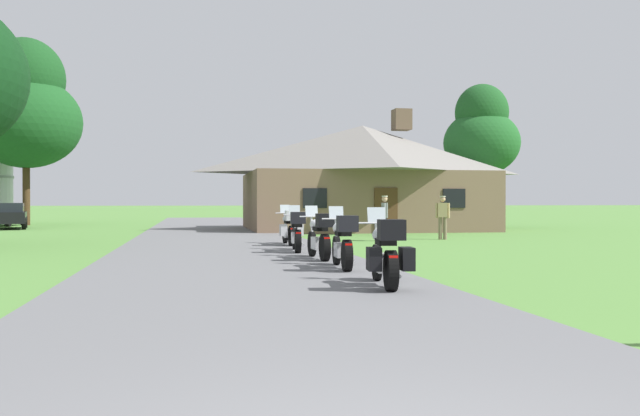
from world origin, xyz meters
name	(u,v)px	position (x,y,z in m)	size (l,w,h in m)	color
ground_plane	(222,245)	(0.00, 20.00, 0.00)	(500.00, 500.00, 0.00)	#56893D
asphalt_driveway	(225,248)	(0.00, 18.00, 0.03)	(6.40, 80.00, 0.06)	slate
motorcycle_silver_nearest_to_camera	(386,254)	(2.15, 7.71, 0.61)	(0.87, 2.08, 1.30)	black
motorcycle_white_second_in_row	(343,242)	(2.12, 10.83, 0.62)	(0.66, 2.08, 1.30)	black
motorcycle_white_third_in_row	(319,236)	(2.07, 13.21, 0.62)	(0.66, 2.08, 1.30)	black
motorcycle_black_fourth_in_row	(297,232)	(1.91, 15.83, 0.62)	(0.67, 2.08, 1.30)	black
motorcycle_silver_farthest_in_row	(289,228)	(2.11, 18.68, 0.61)	(0.72, 2.08, 1.30)	black
stone_lodge	(363,176)	(7.78, 31.41, 2.81)	(12.58, 9.23, 6.36)	brown
bystander_tan_shirt_near_lodge	(443,215)	(8.51, 21.77, 0.95)	(0.53, 0.32, 1.69)	#75664C
bystander_gray_shirt_beside_signpost	(385,216)	(6.03, 21.21, 0.95)	(0.33, 0.53, 1.69)	navy
tree_right_of_lodge	(482,134)	(15.57, 33.93, 5.40)	(4.41, 4.41, 8.31)	#422D19
tree_left_far	(26,109)	(-11.19, 41.71, 7.24)	(6.75, 6.75, 11.66)	#422D19
parked_black_suv_far_left	(7,214)	(-10.81, 35.84, 0.78)	(2.74, 4.88, 1.40)	black
parked_white_sedan_far_left	(2,215)	(-12.34, 40.57, 0.64)	(2.19, 4.34, 1.20)	silver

